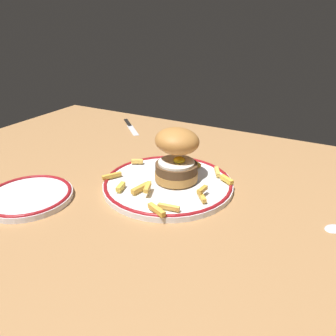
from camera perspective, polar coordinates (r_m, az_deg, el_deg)
The scene contains 6 objects.
ground_plane at distance 72.93cm, azimuth 2.52°, elevation -5.75°, with size 146.91×92.43×4.00cm, color #A07145.
dinner_plate at distance 74.21cm, azimuth 0.00°, elevation -2.63°, with size 28.79×28.79×1.60cm.
burger at distance 72.88cm, azimuth 1.52°, elevation 2.52°, with size 14.01×13.97×11.57cm.
fries_pile at distance 70.87cm, azimuth -0.09°, elevation -2.84°, with size 26.67×25.73×1.79cm.
side_plate at distance 75.01cm, azimuth -22.72°, elevation -4.45°, with size 17.88×17.88×1.60cm.
knife at distance 115.85cm, azimuth -6.56°, elevation 7.27°, with size 14.00×13.57×0.70cm.
Camera 1 is at (27.11, -56.49, 35.32)cm, focal length 35.68 mm.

